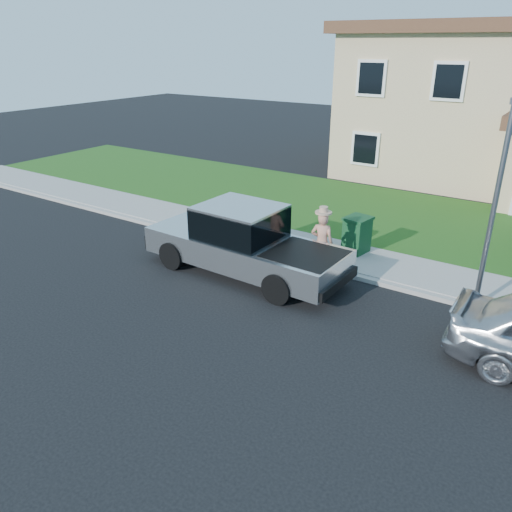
# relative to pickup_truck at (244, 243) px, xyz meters

# --- Properties ---
(ground) EXTENTS (80.00, 80.00, 0.00)m
(ground) POSITION_rel_pickup_truck_xyz_m (1.22, -1.50, -0.91)
(ground) COLOR black
(ground) RESTS_ON ground
(curb) EXTENTS (40.00, 0.20, 0.12)m
(curb) POSITION_rel_pickup_truck_xyz_m (2.22, 1.40, -0.85)
(curb) COLOR gray
(curb) RESTS_ON ground
(sidewalk) EXTENTS (40.00, 2.00, 0.15)m
(sidewalk) POSITION_rel_pickup_truck_xyz_m (2.22, 2.50, -0.84)
(sidewalk) COLOR gray
(sidewalk) RESTS_ON ground
(lawn) EXTENTS (40.00, 7.00, 0.10)m
(lawn) POSITION_rel_pickup_truck_xyz_m (2.22, 7.00, -0.86)
(lawn) COLOR #1F4012
(lawn) RESTS_ON ground
(house) EXTENTS (14.00, 11.30, 6.85)m
(house) POSITION_rel_pickup_truck_xyz_m (2.53, 14.88, 2.26)
(house) COLOR tan
(house) RESTS_ON ground
(pickup_truck) EXTENTS (6.01, 2.39, 1.95)m
(pickup_truck) POSITION_rel_pickup_truck_xyz_m (0.00, 0.00, 0.00)
(pickup_truck) COLOR black
(pickup_truck) RESTS_ON ground
(woman) EXTENTS (0.71, 0.54, 1.92)m
(woman) POSITION_rel_pickup_truck_xyz_m (1.75, 1.31, -0.00)
(woman) COLOR tan
(woman) RESTS_ON ground
(trash_bin) EXTENTS (0.79, 0.88, 1.10)m
(trash_bin) POSITION_rel_pickup_truck_xyz_m (2.14, 2.87, -0.20)
(trash_bin) COLOR #103E1E
(trash_bin) RESTS_ON sidewalk
(street_lamp) EXTENTS (0.30, 0.67, 5.11)m
(street_lamp) POSITION_rel_pickup_truck_xyz_m (5.93, 1.20, 2.00)
(street_lamp) COLOR slate
(street_lamp) RESTS_ON ground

